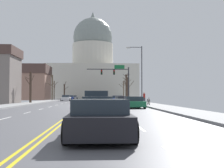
% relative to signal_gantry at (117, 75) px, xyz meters
% --- Properties ---
extents(ground, '(20.00, 180.00, 0.20)m').
position_rel_signal_gantry_xyz_m(ground, '(-5.39, -17.88, -4.93)').
color(ground, '#515156').
extents(signal_gantry, '(7.91, 0.41, 6.77)m').
position_rel_signal_gantry_xyz_m(signal_gantry, '(0.00, 0.00, 0.00)').
color(signal_gantry, '#28282D').
rests_on(signal_gantry, ground).
extents(street_lamp_right, '(2.30, 0.24, 8.26)m').
position_rel_signal_gantry_xyz_m(street_lamp_right, '(2.53, -12.25, 0.06)').
color(street_lamp_right, '#333338').
rests_on(street_lamp_right, ground).
extents(capitol_building, '(31.70, 22.58, 32.45)m').
position_rel_signal_gantry_xyz_m(capitol_building, '(-5.39, 53.27, 6.28)').
color(capitol_building, beige).
rests_on(capitol_building, ground).
extents(sedan_near_00, '(2.14, 4.28, 1.20)m').
position_rel_signal_gantry_xyz_m(sedan_near_00, '(-0.19, -3.51, -4.39)').
color(sedan_near_00, navy).
rests_on(sedan_near_00, ground).
extents(sedan_near_01, '(2.12, 4.65, 1.13)m').
position_rel_signal_gantry_xyz_m(sedan_near_01, '(-0.11, -10.97, -4.41)').
color(sedan_near_01, silver).
rests_on(sedan_near_01, ground).
extents(sedan_near_02, '(2.03, 4.58, 1.16)m').
position_rel_signal_gantry_xyz_m(sedan_near_02, '(-0.35, -17.01, -4.40)').
color(sedan_near_02, '#B71414').
rests_on(sedan_near_02, ground).
extents(sedan_near_03, '(2.22, 4.49, 1.17)m').
position_rel_signal_gantry_xyz_m(sedan_near_03, '(0.01, -24.44, -4.40)').
color(sedan_near_03, '#1E7247').
rests_on(sedan_near_03, ground).
extents(pickup_truck_near_04, '(2.44, 5.43, 1.67)m').
position_rel_signal_gantry_xyz_m(pickup_truck_near_04, '(-3.72, -30.32, -4.21)').
color(pickup_truck_near_04, black).
rests_on(pickup_truck_near_04, ground).
extents(sedan_near_05, '(2.08, 4.34, 1.25)m').
position_rel_signal_gantry_xyz_m(sedan_near_05, '(-3.64, -37.23, -4.36)').
color(sedan_near_05, black).
rests_on(sedan_near_05, ground).
extents(sedan_near_06, '(2.07, 4.21, 1.21)m').
position_rel_signal_gantry_xyz_m(sedan_near_06, '(-3.55, -44.51, -4.37)').
color(sedan_near_06, black).
rests_on(sedan_near_06, ground).
extents(sedan_oncoming_00, '(2.02, 4.56, 1.25)m').
position_rel_signal_gantry_xyz_m(sedan_oncoming_00, '(-10.38, 8.82, -4.36)').
color(sedan_oncoming_00, silver).
rests_on(sedan_oncoming_00, ground).
extents(sedan_oncoming_01, '(2.17, 4.64, 1.20)m').
position_rel_signal_gantry_xyz_m(sedan_oncoming_01, '(-10.62, 20.66, -4.38)').
color(sedan_oncoming_01, navy).
rests_on(sedan_oncoming_01, ground).
extents(sedan_oncoming_02, '(2.09, 4.54, 1.12)m').
position_rel_signal_gantry_xyz_m(sedan_oncoming_02, '(-10.50, 31.13, -4.41)').
color(sedan_oncoming_02, silver).
rests_on(sedan_oncoming_02, ground).
extents(sedan_oncoming_03, '(1.98, 4.45, 1.15)m').
position_rel_signal_gantry_xyz_m(sedan_oncoming_03, '(-7.38, 43.13, -4.41)').
color(sedan_oncoming_03, '#9EA3A8').
rests_on(sedan_oncoming_03, ground).
extents(flank_building_01, '(10.97, 9.89, 8.85)m').
position_rel_signal_gantry_xyz_m(flank_building_01, '(-21.55, 20.72, -0.45)').
color(flank_building_01, '#8C6656').
rests_on(flank_building_01, ground).
extents(bare_tree_00, '(2.22, 1.21, 5.72)m').
position_rel_signal_gantry_xyz_m(bare_tree_00, '(3.59, 25.58, -2.12)').
color(bare_tree_00, brown).
rests_on(bare_tree_00, ground).
extents(bare_tree_01, '(1.41, 1.74, 4.73)m').
position_rel_signal_gantry_xyz_m(bare_tree_01, '(-13.93, -8.79, -2.38)').
color(bare_tree_01, '#423328').
rests_on(bare_tree_01, ground).
extents(bare_tree_02, '(1.69, 1.38, 6.75)m').
position_rel_signal_gantry_xyz_m(bare_tree_02, '(3.44, 16.52, -1.57)').
color(bare_tree_02, '#423328').
rests_on(bare_tree_02, ground).
extents(bare_tree_03, '(2.10, 2.59, 5.97)m').
position_rel_signal_gantry_xyz_m(bare_tree_03, '(-13.92, 12.16, -1.76)').
color(bare_tree_03, '#4C3D2D').
rests_on(bare_tree_03, ground).
extents(bare_tree_04, '(2.66, 2.26, 5.42)m').
position_rel_signal_gantry_xyz_m(bare_tree_04, '(3.47, 11.37, -1.99)').
color(bare_tree_04, brown).
rests_on(bare_tree_04, ground).
extents(bare_tree_05, '(1.96, 1.12, 4.60)m').
position_rel_signal_gantry_xyz_m(bare_tree_05, '(-14.17, 17.18, -2.37)').
color(bare_tree_05, brown).
rests_on(bare_tree_05, ground).
extents(bare_tree_06, '(1.11, 1.63, 5.32)m').
position_rel_signal_gantry_xyz_m(bare_tree_06, '(2.54, 5.49, -2.28)').
color(bare_tree_06, '#423328').
rests_on(bare_tree_06, ground).
extents(bare_tree_07, '(1.73, 2.04, 5.14)m').
position_rel_signal_gantry_xyz_m(bare_tree_07, '(-13.38, 31.84, -2.52)').
color(bare_tree_07, '#423328').
rests_on(bare_tree_07, ground).
extents(pedestrian_00, '(0.35, 0.34, 1.59)m').
position_rel_signal_gantry_xyz_m(pedestrian_00, '(3.51, -10.03, -3.93)').
color(pedestrian_00, black).
rests_on(pedestrian_00, ground).
extents(bicycle_parked, '(0.12, 1.77, 0.85)m').
position_rel_signal_gantry_xyz_m(bicycle_parked, '(2.52, -19.24, -4.46)').
color(bicycle_parked, black).
rests_on(bicycle_parked, ground).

